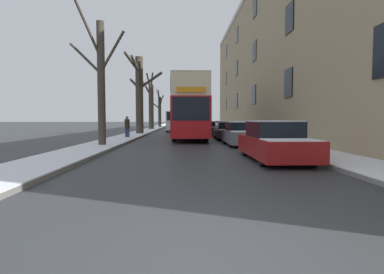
% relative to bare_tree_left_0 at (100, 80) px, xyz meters
% --- Properties ---
extents(ground_plane, '(320.00, 320.00, 0.00)m').
position_rel_bare_tree_left_0_xyz_m(ground_plane, '(4.89, -12.72, -3.60)').
color(ground_plane, '#303335').
extents(sidewalk_left, '(2.19, 130.00, 0.16)m').
position_rel_bare_tree_left_0_xyz_m(sidewalk_left, '(-0.15, 40.28, -3.52)').
color(sidewalk_left, slate).
rests_on(sidewalk_left, ground).
extents(sidewalk_right, '(2.19, 130.00, 0.16)m').
position_rel_bare_tree_left_0_xyz_m(sidewalk_right, '(9.93, 40.28, -3.52)').
color(sidewalk_right, slate).
rests_on(sidewalk_right, ground).
extents(terrace_facade_right, '(9.10, 51.88, 14.97)m').
position_rel_bare_tree_left_0_xyz_m(terrace_facade_right, '(15.52, 11.79, 3.89)').
color(terrace_facade_right, tan).
rests_on(terrace_facade_right, ground).
extents(bare_tree_left_0, '(3.29, 2.13, 7.64)m').
position_rel_bare_tree_left_0_xyz_m(bare_tree_left_0, '(0.00, 0.00, 0.00)').
color(bare_tree_left_0, '#423A30').
rests_on(bare_tree_left_0, ground).
extents(bare_tree_left_1, '(3.44, 3.49, 7.56)m').
position_rel_bare_tree_left_0_xyz_m(bare_tree_left_1, '(0.20, 12.86, 0.48)').
color(bare_tree_left_1, '#423A30').
rests_on(bare_tree_left_1, ground).
extents(bare_tree_left_2, '(1.87, 2.90, 7.81)m').
position_rel_bare_tree_left_0_xyz_m(bare_tree_left_2, '(-0.06, 25.61, 0.02)').
color(bare_tree_left_2, '#423A30').
rests_on(bare_tree_left_2, ground).
extents(bare_tree_left_3, '(2.16, 2.64, 7.03)m').
position_rel_bare_tree_left_0_xyz_m(bare_tree_left_3, '(0.13, 38.52, -0.39)').
color(bare_tree_left_3, '#423A30').
rests_on(bare_tree_left_3, ground).
extents(double_decker_bus, '(2.51, 10.91, 4.43)m').
position_rel_bare_tree_left_0_xyz_m(double_decker_bus, '(4.85, 7.22, -1.09)').
color(double_decker_bus, red).
rests_on(double_decker_bus, ground).
extents(parked_car_0, '(1.87, 4.56, 1.47)m').
position_rel_bare_tree_left_0_xyz_m(parked_car_0, '(7.75, -5.18, -2.92)').
color(parked_car_0, maroon).
rests_on(parked_car_0, ground).
extents(parked_car_1, '(1.77, 4.21, 1.39)m').
position_rel_bare_tree_left_0_xyz_m(parked_car_1, '(7.75, 1.17, -2.95)').
color(parked_car_1, slate).
rests_on(parked_car_1, ground).
extents(parked_car_2, '(1.84, 4.48, 1.37)m').
position_rel_bare_tree_left_0_xyz_m(parked_car_2, '(7.75, 6.46, -2.97)').
color(parked_car_2, black).
rests_on(parked_car_2, ground).
extents(parked_car_3, '(1.68, 4.17, 1.32)m').
position_rel_bare_tree_left_0_xyz_m(parked_car_3, '(7.75, 12.92, -2.98)').
color(parked_car_3, black).
rests_on(parked_car_3, ground).
extents(oncoming_van, '(1.94, 5.50, 2.44)m').
position_rel_bare_tree_left_0_xyz_m(oncoming_van, '(3.38, 20.63, -2.29)').
color(oncoming_van, white).
rests_on(oncoming_van, ground).
extents(pedestrian_left_sidewalk, '(0.38, 0.38, 1.74)m').
position_rel_bare_tree_left_0_xyz_m(pedestrian_left_sidewalk, '(0.13, 6.72, -2.64)').
color(pedestrian_left_sidewalk, navy).
rests_on(pedestrian_left_sidewalk, ground).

